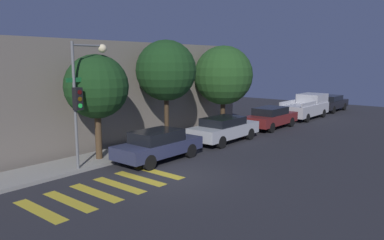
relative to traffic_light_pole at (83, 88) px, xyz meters
The scene contains 13 objects.
ground_plane 5.10m from the traffic_light_pole, 63.82° to the right, with size 60.00×60.00×0.00m, color #28282D.
sidewalk 3.87m from the traffic_light_pole, 28.80° to the left, with size 26.00×2.16×0.14m, color gray.
building_row 5.68m from the traffic_light_pole, 72.92° to the left, with size 26.00×6.00×5.56m, color slate.
crosswalk 4.39m from the traffic_light_pole, 109.26° to the right, with size 5.61×2.60×0.00m.
traffic_light_pole is the anchor object (origin of this frame).
sedan_near_corner 4.23m from the traffic_light_pole, 22.91° to the right, with size 4.35×1.76×1.42m.
sedan_middle 8.78m from the traffic_light_pole, ahead, with size 4.66×1.85×1.42m.
sedan_far_end 14.13m from the traffic_light_pole, ahead, with size 4.63×1.80×1.45m.
pickup_truck 19.95m from the traffic_light_pole, ahead, with size 5.24×2.01×1.88m.
sedan_tail_of_row 25.31m from the traffic_light_pole, ahead, with size 4.66×1.77×1.44m.
tree_near_corner 1.40m from the traffic_light_pole, 31.11° to the left, with size 2.85×2.85×4.85m.
tree_midblock 5.76m from the traffic_light_pole, ahead, with size 3.23×3.23×5.66m.
tree_far_end 11.02m from the traffic_light_pole, ahead, with size 3.77×3.77×5.51m.
Camera 1 is at (-10.53, -9.75, 4.55)m, focal length 35.00 mm.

